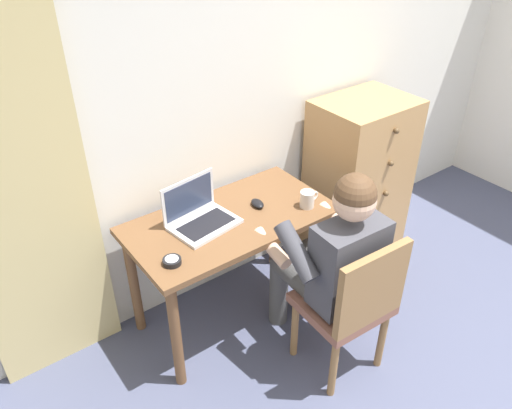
% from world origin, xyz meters
% --- Properties ---
extents(wall_back, '(4.80, 0.05, 2.50)m').
position_xyz_m(wall_back, '(0.00, 2.20, 1.25)').
color(wall_back, silver).
rests_on(wall_back, ground_plane).
extents(curtain_panel, '(0.64, 0.03, 2.22)m').
position_xyz_m(curtain_panel, '(-1.48, 2.13, 1.11)').
color(curtain_panel, '#CCB77A').
rests_on(curtain_panel, ground_plane).
extents(desk, '(1.13, 0.60, 0.72)m').
position_xyz_m(desk, '(-0.54, 1.83, 0.61)').
color(desk, brown).
rests_on(desk, ground_plane).
extents(dresser, '(0.61, 0.50, 1.11)m').
position_xyz_m(dresser, '(0.55, 1.91, 0.55)').
color(dresser, tan).
rests_on(dresser, ground_plane).
extents(chair, '(0.44, 0.42, 0.87)m').
position_xyz_m(chair, '(-0.29, 1.13, 0.48)').
color(chair, brown).
rests_on(chair, ground_plane).
extents(person_seated, '(0.54, 0.60, 1.19)m').
position_xyz_m(person_seated, '(-0.28, 1.32, 0.67)').
color(person_seated, '#4C4C4C').
rests_on(person_seated, ground_plane).
extents(laptop, '(0.37, 0.30, 0.24)m').
position_xyz_m(laptop, '(-0.70, 1.89, 0.77)').
color(laptop, silver).
rests_on(laptop, desk).
extents(computer_mouse, '(0.07, 0.11, 0.03)m').
position_xyz_m(computer_mouse, '(-0.36, 1.84, 0.74)').
color(computer_mouse, black).
rests_on(computer_mouse, desk).
extents(desk_clock, '(0.09, 0.09, 0.03)m').
position_xyz_m(desk_clock, '(-0.98, 1.68, 0.74)').
color(desk_clock, black).
rests_on(desk_clock, desk).
extents(coffee_mug, '(0.12, 0.08, 0.09)m').
position_xyz_m(coffee_mug, '(-0.13, 1.67, 0.77)').
color(coffee_mug, silver).
rests_on(coffee_mug, desk).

